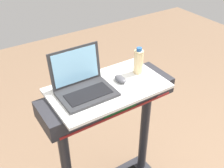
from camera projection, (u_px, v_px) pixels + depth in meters
The scene contains 4 objects.
desk_board at pixel (108, 88), 1.74m from camera, with size 0.74×0.43×0.02m, color white.
laptop at pixel (83, 85), 1.66m from camera, with size 0.33×0.27×0.26m.
computer_mouse at pixel (120, 79), 1.77m from camera, with size 0.06×0.10×0.03m, color #4C4C51.
water_bottle at pixel (138, 61), 1.83m from camera, with size 0.06×0.06×0.19m.
Camera 1 is at (-0.75, -0.51, 2.10)m, focal length 43.98 mm.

